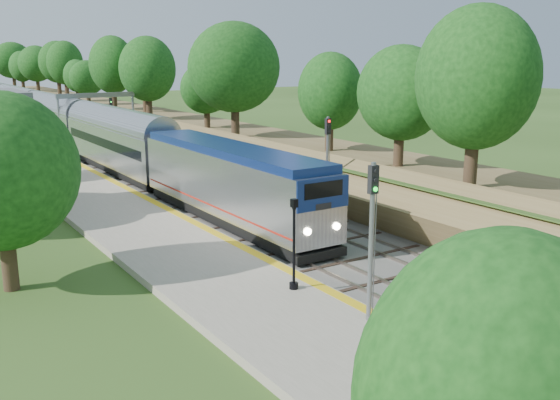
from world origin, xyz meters
TOP-DOWN VIEW (x-y plane):
  - ground at (0.00, 0.00)m, footprint 320.00×320.00m
  - trackbed at (2.00, 60.00)m, footprint 9.50×170.00m
  - platform at (-5.20, 16.00)m, footprint 6.40×68.00m
  - yellow_stripe at (-2.35, 16.00)m, footprint 0.55×68.00m
  - embankment at (10.35, 60.00)m, footprint 10.64×170.00m
  - signal_gantry at (2.47, 54.99)m, footprint 8.40×0.38m
  - trees_behind_platform at (-11.17, 20.67)m, footprint 7.82×53.32m
  - train at (0.00, 72.87)m, footprint 3.12×124.99m
  - lamppost_mid at (-3.45, -1.19)m, footprint 0.48×0.48m
  - lamppost_far at (-3.46, 8.88)m, footprint 0.39×0.39m
  - signal_platform at (-2.90, 4.68)m, footprint 0.35×0.28m
  - signal_farside at (6.20, 19.28)m, footprint 0.34×0.27m

SIDE VIEW (x-z plane):
  - ground at x=0.00m, z-range 0.00..0.00m
  - trackbed at x=2.00m, z-range -0.07..0.21m
  - platform at x=-5.20m, z-range 0.00..0.38m
  - yellow_stripe at x=-2.35m, z-range 0.38..0.39m
  - embankment at x=10.35m, z-range -3.89..7.80m
  - lamppost_far at x=-3.46m, z-range 0.17..4.11m
  - train at x=0.00m, z-range 0.05..4.63m
  - lamppost_mid at x=-3.45m, z-range 0.12..4.94m
  - signal_farside at x=6.20m, z-range 0.81..7.06m
  - signal_platform at x=-2.90m, z-range 1.07..7.10m
  - trees_behind_platform at x=-11.17m, z-range 0.93..8.14m
  - signal_gantry at x=2.47m, z-range 1.72..7.92m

